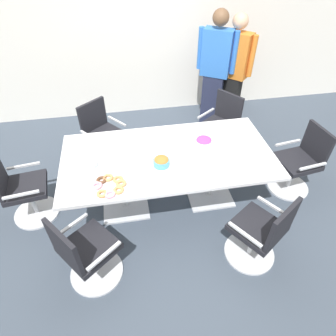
{
  "coord_description": "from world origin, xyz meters",
  "views": [
    {
      "loc": [
        -0.45,
        -2.51,
        2.81
      ],
      "look_at": [
        0.0,
        0.0,
        0.55
      ],
      "focal_mm": 30.83,
      "sensor_mm": 36.0,
      "label": 1
    }
  ],
  "objects_px": {
    "office_chair_4": "(299,164)",
    "snack_bowl_pretzels": "(161,161)",
    "plate_stack": "(88,165)",
    "office_chair_0": "(103,137)",
    "office_chair_2": "(86,254)",
    "donut_platter": "(109,186)",
    "office_chair_5": "(220,128)",
    "office_chair_3": "(261,234)",
    "person_standing_0": "(215,69)",
    "office_chair_1": "(22,191)",
    "person_standing_1": "(233,71)",
    "conference_table": "(168,163)",
    "snack_bowl_candy_mix": "(204,141)"
  },
  "relations": [
    {
      "from": "donut_platter",
      "to": "office_chair_0",
      "type": "bearing_deg",
      "value": 94.34
    },
    {
      "from": "person_standing_0",
      "to": "snack_bowl_pretzels",
      "type": "distance_m",
      "value": 2.22
    },
    {
      "from": "office_chair_5",
      "to": "donut_platter",
      "type": "relative_size",
      "value": 2.62
    },
    {
      "from": "office_chair_4",
      "to": "office_chair_5",
      "type": "relative_size",
      "value": 1.0
    },
    {
      "from": "office_chair_4",
      "to": "plate_stack",
      "type": "relative_size",
      "value": 4.53
    },
    {
      "from": "person_standing_0",
      "to": "donut_platter",
      "type": "bearing_deg",
      "value": 82.47
    },
    {
      "from": "snack_bowl_candy_mix",
      "to": "office_chair_4",
      "type": "bearing_deg",
      "value": -7.61
    },
    {
      "from": "person_standing_0",
      "to": "snack_bowl_pretzels",
      "type": "xyz_separation_m",
      "value": [
        -1.16,
        -1.88,
        -0.16
      ]
    },
    {
      "from": "office_chair_3",
      "to": "donut_platter",
      "type": "distance_m",
      "value": 1.59
    },
    {
      "from": "office_chair_2",
      "to": "office_chair_5",
      "type": "relative_size",
      "value": 1.0
    },
    {
      "from": "donut_platter",
      "to": "person_standing_1",
      "type": "bearing_deg",
      "value": 46.04
    },
    {
      "from": "office_chair_1",
      "to": "donut_platter",
      "type": "xyz_separation_m",
      "value": [
        1.03,
        -0.46,
        0.37
      ]
    },
    {
      "from": "office_chair_3",
      "to": "donut_platter",
      "type": "xyz_separation_m",
      "value": [
        -1.44,
        0.58,
        0.37
      ]
    },
    {
      "from": "office_chair_0",
      "to": "office_chair_2",
      "type": "bearing_deg",
      "value": 45.32
    },
    {
      "from": "office_chair_5",
      "to": "snack_bowl_candy_mix",
      "type": "xyz_separation_m",
      "value": [
        -0.5,
        -0.8,
        0.39
      ]
    },
    {
      "from": "person_standing_0",
      "to": "conference_table",
      "type": "bearing_deg",
      "value": 89.86
    },
    {
      "from": "plate_stack",
      "to": "person_standing_0",
      "type": "bearing_deg",
      "value": 42.34
    },
    {
      "from": "conference_table",
      "to": "office_chair_1",
      "type": "height_order",
      "value": "office_chair_1"
    },
    {
      "from": "donut_platter",
      "to": "office_chair_3",
      "type": "bearing_deg",
      "value": -21.84
    },
    {
      "from": "office_chair_4",
      "to": "snack_bowl_pretzels",
      "type": "height_order",
      "value": "office_chair_4"
    },
    {
      "from": "snack_bowl_pretzels",
      "to": "person_standing_1",
      "type": "bearing_deg",
      "value": 51.81
    },
    {
      "from": "office_chair_3",
      "to": "office_chair_4",
      "type": "distance_m",
      "value": 1.32
    },
    {
      "from": "office_chair_4",
      "to": "person_standing_1",
      "type": "relative_size",
      "value": 0.51
    },
    {
      "from": "office_chair_0",
      "to": "office_chair_1",
      "type": "distance_m",
      "value": 1.31
    },
    {
      "from": "office_chair_0",
      "to": "person_standing_1",
      "type": "bearing_deg",
      "value": 158.98
    },
    {
      "from": "office_chair_4",
      "to": "person_standing_0",
      "type": "height_order",
      "value": "person_standing_0"
    },
    {
      "from": "conference_table",
      "to": "snack_bowl_pretzels",
      "type": "xyz_separation_m",
      "value": [
        -0.1,
        -0.16,
        0.18
      ]
    },
    {
      "from": "snack_bowl_candy_mix",
      "to": "plate_stack",
      "type": "bearing_deg",
      "value": -172.68
    },
    {
      "from": "office_chair_4",
      "to": "snack_bowl_pretzels",
      "type": "relative_size",
      "value": 5.09
    },
    {
      "from": "office_chair_5",
      "to": "snack_bowl_candy_mix",
      "type": "height_order",
      "value": "office_chair_5"
    },
    {
      "from": "office_chair_5",
      "to": "person_standing_1",
      "type": "bearing_deg",
      "value": -62.6
    },
    {
      "from": "office_chair_0",
      "to": "office_chair_1",
      "type": "height_order",
      "value": "same"
    },
    {
      "from": "office_chair_0",
      "to": "snack_bowl_candy_mix",
      "type": "height_order",
      "value": "office_chair_0"
    },
    {
      "from": "office_chair_1",
      "to": "office_chair_5",
      "type": "distance_m",
      "value": 2.79
    },
    {
      "from": "office_chair_0",
      "to": "office_chair_3",
      "type": "bearing_deg",
      "value": 88.8
    },
    {
      "from": "office_chair_4",
      "to": "person_standing_0",
      "type": "relative_size",
      "value": 0.5
    },
    {
      "from": "office_chair_5",
      "to": "plate_stack",
      "type": "height_order",
      "value": "office_chair_5"
    },
    {
      "from": "snack_bowl_pretzels",
      "to": "donut_platter",
      "type": "distance_m",
      "value": 0.62
    },
    {
      "from": "office_chair_0",
      "to": "donut_platter",
      "type": "xyz_separation_m",
      "value": [
        0.11,
        -1.39,
        0.37
      ]
    },
    {
      "from": "snack_bowl_candy_mix",
      "to": "donut_platter",
      "type": "height_order",
      "value": "snack_bowl_candy_mix"
    },
    {
      "from": "conference_table",
      "to": "snack_bowl_candy_mix",
      "type": "bearing_deg",
      "value": 14.07
    },
    {
      "from": "office_chair_3",
      "to": "office_chair_5",
      "type": "distance_m",
      "value": 1.9
    },
    {
      "from": "office_chair_4",
      "to": "person_standing_1",
      "type": "distance_m",
      "value": 1.85
    },
    {
      "from": "donut_platter",
      "to": "office_chair_5",
      "type": "bearing_deg",
      "value": 39.11
    },
    {
      "from": "office_chair_3",
      "to": "person_standing_0",
      "type": "xyz_separation_m",
      "value": [
        0.29,
        2.7,
        0.56
      ]
    },
    {
      "from": "office_chair_0",
      "to": "snack_bowl_candy_mix",
      "type": "xyz_separation_m",
      "value": [
        1.22,
        -0.87,
        0.39
      ]
    },
    {
      "from": "office_chair_0",
      "to": "office_chair_2",
      "type": "relative_size",
      "value": 1.0
    },
    {
      "from": "office_chair_2",
      "to": "office_chair_3",
      "type": "relative_size",
      "value": 1.0
    },
    {
      "from": "snack_bowl_pretzels",
      "to": "donut_platter",
      "type": "height_order",
      "value": "snack_bowl_pretzels"
    },
    {
      "from": "plate_stack",
      "to": "office_chair_2",
      "type": "bearing_deg",
      "value": -94.22
    }
  ]
}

